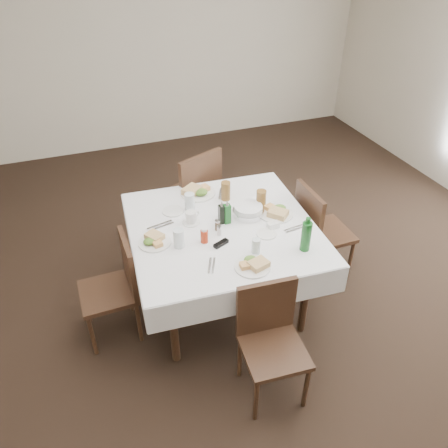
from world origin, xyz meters
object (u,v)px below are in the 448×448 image
at_px(bread_basket, 248,211).
at_px(chair_north, 194,192).
at_px(oil_cruet_green, 227,213).
at_px(water_s, 256,246).
at_px(chair_east, 317,227).
at_px(chair_south, 270,334).
at_px(water_n, 190,202).
at_px(water_w, 179,238).
at_px(chair_west, 118,283).
at_px(ketchup_bottle, 204,236).
at_px(dining_table, 222,234).
at_px(water_e, 261,198).
at_px(coffee_mug, 191,218).
at_px(green_bottle, 306,236).
at_px(oil_cruet_dark, 222,213).

bearing_deg(bread_basket, chair_north, 104.95).
bearing_deg(oil_cruet_green, water_s, -81.79).
height_order(chair_east, water_s, chair_east).
height_order(chair_south, water_n, water_n).
bearing_deg(water_w, chair_east, 7.59).
bearing_deg(chair_north, water_s, -86.34).
height_order(chair_north, chair_south, chair_north).
xyz_separation_m(chair_west, water_n, (0.67, 0.34, 0.36)).
bearing_deg(chair_north, chair_west, -133.82).
bearing_deg(chair_east, chair_west, -177.57).
relative_size(water_w, ketchup_bottle, 1.21).
bearing_deg(water_w, water_n, 64.30).
distance_m(chair_west, oil_cruet_green, 0.96).
xyz_separation_m(dining_table, chair_north, (0.03, 0.86, -0.12)).
bearing_deg(water_w, water_e, 21.52).
bearing_deg(ketchup_bottle, coffee_mug, 93.85).
height_order(coffee_mug, green_bottle, green_bottle).
relative_size(chair_south, oil_cruet_dark, 4.27).
distance_m(chair_north, green_bottle, 1.43).
relative_size(water_s, bread_basket, 0.46).
xyz_separation_m(oil_cruet_dark, oil_cruet_green, (0.04, -0.01, 0.00)).
distance_m(chair_north, chair_east, 1.18).
bearing_deg(chair_east, water_n, 165.75).
bearing_deg(chair_south, chair_north, 89.47).
bearing_deg(coffee_mug, oil_cruet_dark, -20.48).
height_order(ketchup_bottle, green_bottle, green_bottle).
height_order(chair_north, oil_cruet_dark, chair_north).
bearing_deg(water_w, ketchup_bottle, -4.30).
height_order(chair_south, water_e, water_e).
xyz_separation_m(chair_south, oil_cruet_dark, (-0.00, 0.90, 0.37)).
relative_size(chair_west, oil_cruet_dark, 4.28).
bearing_deg(oil_cruet_green, chair_north, 91.41).
bearing_deg(chair_west, oil_cruet_dark, 5.18).
bearing_deg(coffee_mug, water_s, -57.85).
bearing_deg(water_n, bread_basket, -29.51).
height_order(water_e, bread_basket, water_e).
bearing_deg(oil_cruet_dark, water_s, -76.87).
relative_size(oil_cruet_dark, coffee_mug, 1.36).
relative_size(chair_south, water_e, 6.27).
distance_m(water_w, oil_cruet_dark, 0.42).
relative_size(water_n, coffee_mug, 1.01).
xyz_separation_m(chair_north, green_bottle, (0.41, -1.33, 0.31)).
relative_size(oil_cruet_green, green_bottle, 0.76).
bearing_deg(water_s, coffee_mug, 122.15).
xyz_separation_m(bread_basket, coffee_mug, (-0.45, 0.05, 0.01)).
bearing_deg(ketchup_bottle, water_n, 86.89).
xyz_separation_m(water_n, water_e, (0.55, -0.13, -0.01)).
height_order(chair_east, coffee_mug, chair_east).
xyz_separation_m(water_s, coffee_mug, (-0.32, 0.50, -0.01)).
relative_size(chair_west, water_n, 5.81).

